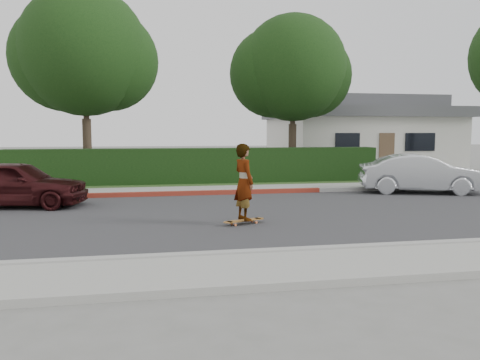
# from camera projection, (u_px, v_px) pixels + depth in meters

# --- Properties ---
(ground) EXTENTS (120.00, 120.00, 0.00)m
(ground) POSITION_uv_depth(u_px,v_px,m) (336.00, 212.00, 12.61)
(ground) COLOR slate
(ground) RESTS_ON ground
(road) EXTENTS (60.00, 8.00, 0.01)m
(road) POSITION_uv_depth(u_px,v_px,m) (336.00, 212.00, 12.61)
(road) COLOR #2D2D30
(road) RESTS_ON ground
(curb_near) EXTENTS (60.00, 0.20, 0.15)m
(curb_near) POSITION_uv_depth(u_px,v_px,m) (423.00, 246.00, 8.60)
(curb_near) COLOR #9E9E99
(curb_near) RESTS_ON ground
(sidewalk_near) EXTENTS (60.00, 1.60, 0.12)m
(sidewalk_near) POSITION_uv_depth(u_px,v_px,m) (453.00, 260.00, 7.72)
(sidewalk_near) COLOR gray
(sidewalk_near) RESTS_ON ground
(curb_far) EXTENTS (60.00, 0.20, 0.15)m
(curb_far) POSITION_uv_depth(u_px,v_px,m) (292.00, 191.00, 16.61)
(curb_far) COLOR #9E9E99
(curb_far) RESTS_ON ground
(curb_red_section) EXTENTS (12.00, 0.21, 0.15)m
(curb_red_section) POSITION_uv_depth(u_px,v_px,m) (149.00, 194.00, 15.69)
(curb_red_section) COLOR maroon
(curb_red_section) RESTS_ON ground
(sidewalk_far) EXTENTS (60.00, 1.60, 0.12)m
(sidewalk_far) POSITION_uv_depth(u_px,v_px,m) (285.00, 188.00, 17.49)
(sidewalk_far) COLOR gray
(sidewalk_far) RESTS_ON ground
(planting_strip) EXTENTS (60.00, 1.60, 0.10)m
(planting_strip) POSITION_uv_depth(u_px,v_px,m) (274.00, 184.00, 19.06)
(planting_strip) COLOR #2D4C1E
(planting_strip) RESTS_ON ground
(hedge) EXTENTS (15.00, 1.00, 1.50)m
(hedge) POSITION_uv_depth(u_px,v_px,m) (199.00, 167.00, 19.02)
(hedge) COLOR black
(hedge) RESTS_ON ground
(flowering_shrub) EXTENTS (1.40, 1.00, 0.90)m
(flowering_shrub) POSITION_uv_depth(u_px,v_px,m) (12.00, 181.00, 17.32)
(flowering_shrub) COLOR #2D4C19
(flowering_shrub) RESTS_ON ground
(tree_left) EXTENTS (5.99, 5.21, 8.00)m
(tree_left) POSITION_uv_depth(u_px,v_px,m) (85.00, 56.00, 19.18)
(tree_left) COLOR #33261C
(tree_left) RESTS_ON ground
(tree_center) EXTENTS (5.66, 4.84, 7.44)m
(tree_center) POSITION_uv_depth(u_px,v_px,m) (292.00, 72.00, 21.36)
(tree_center) COLOR #33261C
(tree_center) RESTS_ON ground
(house) EXTENTS (10.60, 8.60, 4.30)m
(house) POSITION_uv_depth(u_px,v_px,m) (359.00, 133.00, 29.50)
(house) COLOR beige
(house) RESTS_ON ground
(skateboard) EXTENTS (1.08, 0.60, 0.10)m
(skateboard) POSITION_uv_depth(u_px,v_px,m) (244.00, 221.00, 10.94)
(skateboard) COLOR orange
(skateboard) RESTS_ON ground
(skateboarder) EXTENTS (0.61, 0.75, 1.79)m
(skateboarder) POSITION_uv_depth(u_px,v_px,m) (244.00, 182.00, 10.85)
(skateboarder) COLOR white
(skateboarder) RESTS_ON skateboard
(car_silver) EXTENTS (4.40, 2.69, 1.37)m
(car_silver) POSITION_uv_depth(u_px,v_px,m) (420.00, 174.00, 16.52)
(car_silver) COLOR silver
(car_silver) RESTS_ON ground
(car_maroon) EXTENTS (4.21, 2.28, 1.36)m
(car_maroon) POSITION_uv_depth(u_px,v_px,m) (15.00, 184.00, 13.44)
(car_maroon) COLOR #341012
(car_maroon) RESTS_ON ground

